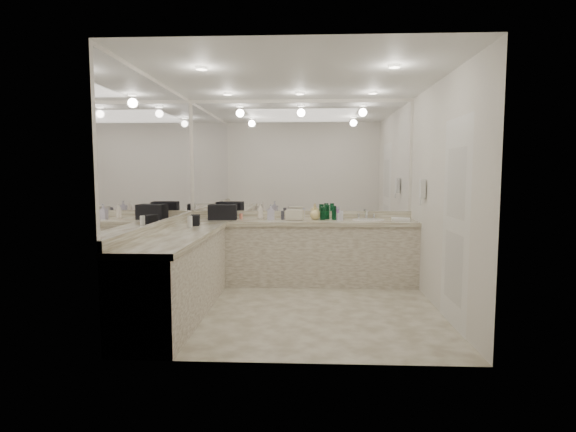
{
  "coord_description": "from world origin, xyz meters",
  "views": [
    {
      "loc": [
        0.12,
        -5.03,
        1.55
      ],
      "look_at": [
        -0.13,
        0.4,
        1.03
      ],
      "focal_mm": 28.0,
      "sensor_mm": 36.0,
      "label": 1
    }
  ],
  "objects_px": {
    "soap_bottle_c": "(315,213)",
    "wall_phone": "(422,189)",
    "hand_towel": "(401,219)",
    "cream_cosmetic_case": "(295,215)",
    "black_toiletry_bag": "(223,212)",
    "soap_bottle_a": "(260,211)",
    "soap_bottle_b": "(271,212)",
    "sink": "(368,220)"
  },
  "relations": [
    {
      "from": "black_toiletry_bag",
      "to": "soap_bottle_c",
      "type": "bearing_deg",
      "value": 3.09
    },
    {
      "from": "black_toiletry_bag",
      "to": "soap_bottle_c",
      "type": "height_order",
      "value": "black_toiletry_bag"
    },
    {
      "from": "hand_towel",
      "to": "soap_bottle_a",
      "type": "bearing_deg",
      "value": 174.66
    },
    {
      "from": "hand_towel",
      "to": "soap_bottle_b",
      "type": "distance_m",
      "value": 1.78
    },
    {
      "from": "hand_towel",
      "to": "soap_bottle_c",
      "type": "distance_m",
      "value": 1.17
    },
    {
      "from": "wall_phone",
      "to": "soap_bottle_b",
      "type": "relative_size",
      "value": 1.1
    },
    {
      "from": "black_toiletry_bag",
      "to": "soap_bottle_b",
      "type": "relative_size",
      "value": 1.77
    },
    {
      "from": "cream_cosmetic_case",
      "to": "hand_towel",
      "type": "distance_m",
      "value": 1.45
    },
    {
      "from": "black_toiletry_bag",
      "to": "hand_towel",
      "type": "relative_size",
      "value": 1.58
    },
    {
      "from": "hand_towel",
      "to": "soap_bottle_c",
      "type": "height_order",
      "value": "soap_bottle_c"
    },
    {
      "from": "black_toiletry_bag",
      "to": "hand_towel",
      "type": "bearing_deg",
      "value": -1.98
    },
    {
      "from": "soap_bottle_b",
      "to": "black_toiletry_bag",
      "type": "bearing_deg",
      "value": 176.24
    },
    {
      "from": "sink",
      "to": "soap_bottle_b",
      "type": "relative_size",
      "value": 2.01
    },
    {
      "from": "sink",
      "to": "cream_cosmetic_case",
      "type": "height_order",
      "value": "cream_cosmetic_case"
    },
    {
      "from": "black_toiletry_bag",
      "to": "soap_bottle_a",
      "type": "relative_size",
      "value": 1.79
    },
    {
      "from": "wall_phone",
      "to": "black_toiletry_bag",
      "type": "xyz_separation_m",
      "value": [
        -2.64,
        0.49,
        -0.34
      ]
    },
    {
      "from": "wall_phone",
      "to": "soap_bottle_c",
      "type": "distance_m",
      "value": 1.49
    },
    {
      "from": "sink",
      "to": "soap_bottle_c",
      "type": "xyz_separation_m",
      "value": [
        -0.73,
        0.06,
        0.1
      ]
    },
    {
      "from": "cream_cosmetic_case",
      "to": "soap_bottle_b",
      "type": "bearing_deg",
      "value": -164.91
    },
    {
      "from": "sink",
      "to": "soap_bottle_a",
      "type": "height_order",
      "value": "soap_bottle_a"
    },
    {
      "from": "black_toiletry_bag",
      "to": "soap_bottle_c",
      "type": "relative_size",
      "value": 2.03
    },
    {
      "from": "cream_cosmetic_case",
      "to": "soap_bottle_b",
      "type": "distance_m",
      "value": 0.34
    },
    {
      "from": "black_toiletry_bag",
      "to": "cream_cosmetic_case",
      "type": "distance_m",
      "value": 1.02
    },
    {
      "from": "sink",
      "to": "soap_bottle_b",
      "type": "bearing_deg",
      "value": -177.68
    },
    {
      "from": "cream_cosmetic_case",
      "to": "wall_phone",
      "type": "bearing_deg",
      "value": -4.36
    },
    {
      "from": "cream_cosmetic_case",
      "to": "soap_bottle_a",
      "type": "height_order",
      "value": "soap_bottle_a"
    },
    {
      "from": "hand_towel",
      "to": "soap_bottle_a",
      "type": "xyz_separation_m",
      "value": [
        -1.94,
        0.18,
        0.09
      ]
    },
    {
      "from": "black_toiletry_bag",
      "to": "hand_towel",
      "type": "height_order",
      "value": "black_toiletry_bag"
    },
    {
      "from": "sink",
      "to": "hand_towel",
      "type": "xyz_separation_m",
      "value": [
        0.43,
        -0.09,
        0.03
      ]
    },
    {
      "from": "soap_bottle_b",
      "to": "hand_towel",
      "type": "bearing_deg",
      "value": -1.29
    },
    {
      "from": "sink",
      "to": "wall_phone",
      "type": "xyz_separation_m",
      "value": [
        0.61,
        -0.5,
        0.46
      ]
    },
    {
      "from": "sink",
      "to": "black_toiletry_bag",
      "type": "relative_size",
      "value": 1.13
    },
    {
      "from": "soap_bottle_a",
      "to": "soap_bottle_c",
      "type": "xyz_separation_m",
      "value": [
        0.78,
        -0.03,
        -0.01
      ]
    },
    {
      "from": "sink",
      "to": "hand_towel",
      "type": "distance_m",
      "value": 0.44
    },
    {
      "from": "soap_bottle_a",
      "to": "soap_bottle_b",
      "type": "relative_size",
      "value": 0.99
    },
    {
      "from": "black_toiletry_bag",
      "to": "soap_bottle_b",
      "type": "height_order",
      "value": "black_toiletry_bag"
    },
    {
      "from": "soap_bottle_c",
      "to": "wall_phone",
      "type": "bearing_deg",
      "value": -22.7
    },
    {
      "from": "black_toiletry_bag",
      "to": "soap_bottle_a",
      "type": "distance_m",
      "value": 0.53
    },
    {
      "from": "soap_bottle_a",
      "to": "soap_bottle_b",
      "type": "height_order",
      "value": "soap_bottle_b"
    },
    {
      "from": "wall_phone",
      "to": "hand_towel",
      "type": "bearing_deg",
      "value": 113.71
    },
    {
      "from": "wall_phone",
      "to": "hand_towel",
      "type": "relative_size",
      "value": 0.98
    },
    {
      "from": "cream_cosmetic_case",
      "to": "soap_bottle_a",
      "type": "relative_size",
      "value": 1.1
    }
  ]
}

